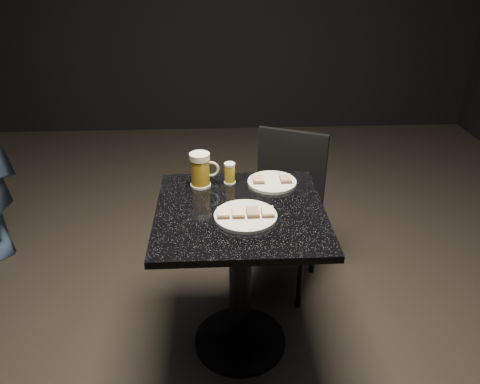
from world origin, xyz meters
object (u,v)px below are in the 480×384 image
at_px(chair, 285,201).
at_px(plate_small, 272,182).
at_px(plate_large, 246,216).
at_px(beer_tumbler, 230,173).
at_px(table, 240,257).
at_px(beer_mug, 201,170).

bearing_deg(chair, plate_small, -110.93).
bearing_deg(plate_large, chair, 66.75).
relative_size(beer_tumbler, chair, 0.11).
height_order(table, chair, chair).
relative_size(plate_large, chair, 0.30).
relative_size(table, chair, 0.87).
relative_size(plate_large, table, 0.34).
xyz_separation_m(plate_small, beer_mug, (-0.32, -0.00, 0.07)).
distance_m(table, beer_mug, 0.42).
height_order(plate_small, beer_mug, beer_mug).
distance_m(plate_large, plate_small, 0.32).
bearing_deg(plate_small, table, -124.80).
bearing_deg(beer_mug, plate_large, -57.70).
distance_m(plate_large, beer_mug, 0.35).
height_order(plate_small, chair, chair).
bearing_deg(table, plate_large, -75.20).
relative_size(plate_large, plate_small, 1.14).
bearing_deg(beer_mug, chair, 33.78).
relative_size(table, beer_mug, 4.75).
bearing_deg(table, plate_small, 55.20).
bearing_deg(beer_tumbler, plate_large, -80.35).
xyz_separation_m(plate_small, beer_tumbler, (-0.19, 0.02, 0.04)).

